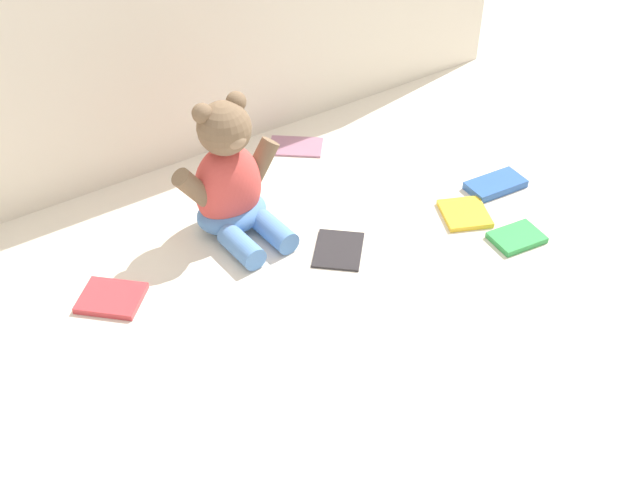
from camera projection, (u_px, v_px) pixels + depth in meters
The scene contains 9 objects.
ground_plane at pixel (300, 249), 1.51m from camera, with size 3.20×3.20×0.00m, color silver.
backdrop_drape at pixel (182, 12), 1.57m from camera, with size 1.71×0.03×0.66m, color silver.
teddy_bear at pixel (230, 183), 1.50m from camera, with size 0.24×0.21×0.28m.
book_case_0 at pixel (517, 238), 1.52m from camera, with size 0.07×0.10×0.01m, color green.
book_case_1 at pixel (465, 214), 1.59m from camera, with size 0.10×0.09×0.01m, color yellow.
book_case_3 at pixel (296, 146), 1.79m from camera, with size 0.08×0.12×0.01m, color #A36D88.
book_case_4 at pixel (495, 185), 1.66m from camera, with size 0.07×0.13×0.02m, color #2E5CAE.
book_case_5 at pixel (111, 298), 1.39m from camera, with size 0.09×0.11×0.01m, color #C8383F.
book_case_6 at pixel (338, 249), 1.50m from camera, with size 0.09×0.11×0.01m, color #2C292C.
Camera 1 is at (-0.62, -0.98, 0.97)m, focal length 43.55 mm.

